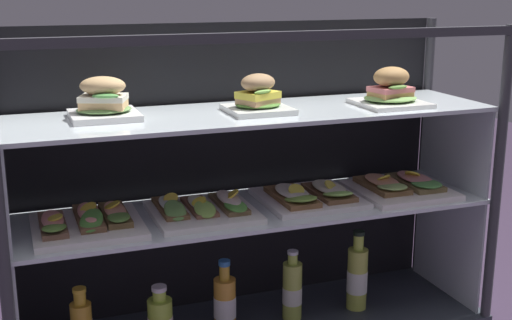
% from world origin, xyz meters
% --- Properties ---
extents(case_frame, '(1.43, 0.42, 0.93)m').
position_xyz_m(case_frame, '(0.00, 0.13, 0.51)').
color(case_frame, '#333338').
rests_on(case_frame, ground).
extents(riser_lower_tier, '(1.37, 0.36, 0.37)m').
position_xyz_m(riser_lower_tier, '(0.00, 0.00, 0.21)').
color(riser_lower_tier, silver).
rests_on(riser_lower_tier, case_base_deck).
extents(shelf_lower_glass, '(1.39, 0.37, 0.01)m').
position_xyz_m(shelf_lower_glass, '(0.00, 0.00, 0.40)').
color(shelf_lower_glass, silver).
rests_on(shelf_lower_glass, riser_lower_tier).
extents(riser_upper_tier, '(1.37, 0.36, 0.27)m').
position_xyz_m(riser_upper_tier, '(0.00, 0.00, 0.55)').
color(riser_upper_tier, silver).
rests_on(riser_upper_tier, shelf_lower_glass).
extents(shelf_upper_glass, '(1.39, 0.37, 0.01)m').
position_xyz_m(shelf_upper_glass, '(0.00, 0.00, 0.69)').
color(shelf_upper_glass, silver).
rests_on(shelf_upper_glass, riser_upper_tier).
extents(plated_roll_sandwich_near_left_corner, '(0.18, 0.18, 0.11)m').
position_xyz_m(plated_roll_sandwich_near_left_corner, '(-0.42, 0.04, 0.74)').
color(plated_roll_sandwich_near_left_corner, white).
rests_on(plated_roll_sandwich_near_left_corner, shelf_upper_glass).
extents(plated_roll_sandwich_center, '(0.17, 0.17, 0.11)m').
position_xyz_m(plated_roll_sandwich_center, '(0.00, -0.02, 0.74)').
color(plated_roll_sandwich_center, white).
rests_on(plated_roll_sandwich_center, shelf_upper_glass).
extents(plated_roll_sandwich_far_left, '(0.19, 0.19, 0.12)m').
position_xyz_m(plated_roll_sandwich_far_left, '(0.41, -0.05, 0.74)').
color(plated_roll_sandwich_far_left, white).
rests_on(plated_roll_sandwich_far_left, shelf_upper_glass).
extents(open_sandwich_tray_left_of_center, '(0.29, 0.28, 0.06)m').
position_xyz_m(open_sandwich_tray_left_of_center, '(-0.49, -0.02, 0.43)').
color(open_sandwich_tray_left_of_center, white).
rests_on(open_sandwich_tray_left_of_center, shelf_lower_glass).
extents(open_sandwich_tray_right_of_center, '(0.29, 0.28, 0.07)m').
position_xyz_m(open_sandwich_tray_right_of_center, '(-0.17, -0.01, 0.43)').
color(open_sandwich_tray_right_of_center, white).
rests_on(open_sandwich_tray_right_of_center, shelf_lower_glass).
extents(open_sandwich_tray_far_left, '(0.29, 0.28, 0.07)m').
position_xyz_m(open_sandwich_tray_far_left, '(0.17, -0.01, 0.43)').
color(open_sandwich_tray_far_left, white).
rests_on(open_sandwich_tray_far_left, shelf_lower_glass).
extents(open_sandwich_tray_near_left_corner, '(0.29, 0.28, 0.07)m').
position_xyz_m(open_sandwich_tray_near_left_corner, '(0.47, -0.03, 0.43)').
color(open_sandwich_tray_near_left_corner, white).
rests_on(open_sandwich_tray_near_left_corner, shelf_lower_glass).
extents(juice_bottle_front_fourth, '(0.07, 0.07, 0.22)m').
position_xyz_m(juice_bottle_front_fourth, '(-0.10, 0.00, 0.12)').
color(juice_bottle_front_fourth, gold).
rests_on(juice_bottle_front_fourth, case_base_deck).
extents(juice_bottle_front_middle, '(0.06, 0.06, 0.22)m').
position_xyz_m(juice_bottle_front_middle, '(0.12, 0.00, 0.12)').
color(juice_bottle_front_middle, '#B5C950').
rests_on(juice_bottle_front_middle, case_base_deck).
extents(juice_bottle_back_left, '(0.07, 0.07, 0.26)m').
position_xyz_m(juice_bottle_back_left, '(0.34, -0.01, 0.14)').
color(juice_bottle_back_left, '#BBCA4E').
rests_on(juice_bottle_back_left, case_base_deck).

